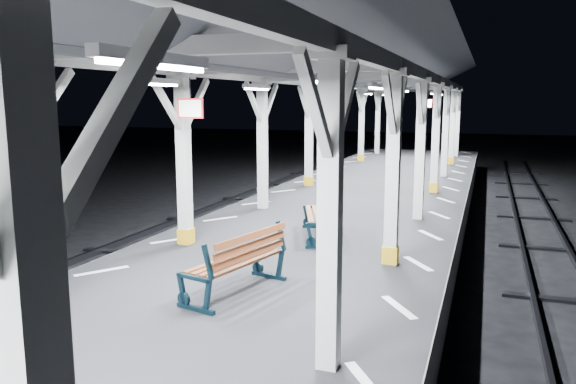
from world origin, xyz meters
The scene contains 7 objects.
ground centered at (0.00, 0.00, 0.00)m, with size 120.00×120.00×0.00m, color black.
platform centered at (0.00, 0.00, 0.50)m, with size 6.00×50.00×1.00m, color black.
hazard_stripes_left centered at (-2.45, 0.00, 1.00)m, with size 1.00×48.00×0.01m, color silver.
hazard_stripes_right centered at (2.45, 0.00, 1.00)m, with size 1.00×48.00×0.01m, color silver.
canopy centered at (0.00, -0.02, 4.56)m, with size 5.40×49.00×4.65m.
bench_near centered at (0.19, -0.24, 1.51)m, with size 1.05×1.88×0.96m.
bench_mid centered at (0.41, 3.49, 1.53)m, with size 1.26×1.96×1.00m.
Camera 1 is at (3.47, -7.42, 3.81)m, focal length 35.00 mm.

